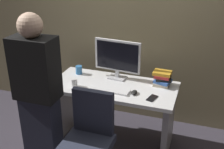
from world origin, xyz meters
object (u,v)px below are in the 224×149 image
object	(u,v)px
person_at_desk	(39,98)
cup_near_keyboard	(74,83)
office_chair	(89,145)
mouse	(134,92)
desk	(113,104)
cell_phone	(152,98)
monitor	(117,57)
book_stack	(162,78)
keyboard	(109,89)
cup_by_monitor	(79,70)

from	to	relation	value
person_at_desk	cup_near_keyboard	xyz separation A→B (m)	(0.12, 0.51, -0.05)
office_chair	mouse	distance (m)	0.71
desk	cell_phone	world-z (taller)	cell_phone
monitor	cup_near_keyboard	bearing A→B (deg)	-136.66
book_stack	cell_phone	size ratio (longest dim) A/B	1.45
office_chair	keyboard	bearing A→B (deg)	88.98
desk	monitor	size ratio (longest dim) A/B	2.55
desk	keyboard	size ratio (longest dim) A/B	3.20
person_at_desk	monitor	world-z (taller)	person_at_desk
cup_near_keyboard	book_stack	world-z (taller)	book_stack
mouse	cup_by_monitor	distance (m)	0.81
person_at_desk	keyboard	world-z (taller)	person_at_desk
desk	keyboard	xyz separation A→B (m)	(-0.00, -0.13, 0.24)
desk	cup_by_monitor	xyz separation A→B (m)	(-0.49, 0.17, 0.28)
person_at_desk	cup_by_monitor	bearing A→B (deg)	88.80
mouse	cup_near_keyboard	bearing A→B (deg)	-176.28
desk	book_stack	size ratio (longest dim) A/B	6.60
cup_near_keyboard	cup_by_monitor	xyz separation A→B (m)	(-0.10, 0.33, 0.00)
keyboard	book_stack	distance (m)	0.60
person_at_desk	keyboard	bearing A→B (deg)	47.05
monitor	cup_near_keyboard	distance (m)	0.56
keyboard	cup_near_keyboard	bearing A→B (deg)	-171.26
person_at_desk	cell_phone	distance (m)	1.10
desk	person_at_desk	world-z (taller)	person_at_desk
book_stack	office_chair	bearing A→B (deg)	-121.08
cup_by_monitor	book_stack	world-z (taller)	book_stack
office_chair	cup_near_keyboard	xyz separation A→B (m)	(-0.38, 0.51, 0.36)
desk	person_at_desk	xyz separation A→B (m)	(-0.51, -0.67, 0.33)
keyboard	desk	bearing A→B (deg)	91.31
keyboard	cell_phone	distance (m)	0.47
monitor	cell_phone	xyz separation A→B (m)	(0.48, -0.35, -0.25)
keyboard	monitor	bearing A→B (deg)	95.95
monitor	keyboard	bearing A→B (deg)	-87.45
keyboard	cup_by_monitor	bearing A→B (deg)	152.31
office_chair	person_at_desk	world-z (taller)	person_at_desk
cup_near_keyboard	book_stack	distance (m)	0.96
cup_by_monitor	mouse	bearing A→B (deg)	-20.71
keyboard	person_at_desk	bearing A→B (deg)	-129.55
person_at_desk	cup_near_keyboard	distance (m)	0.52
cup_near_keyboard	cup_by_monitor	world-z (taller)	cup_by_monitor
cup_near_keyboard	keyboard	bearing A→B (deg)	5.34
keyboard	cell_phone	xyz separation A→B (m)	(0.47, -0.03, -0.01)
keyboard	mouse	size ratio (longest dim) A/B	4.30
cup_by_monitor	keyboard	bearing A→B (deg)	-31.09
person_at_desk	book_stack	bearing A→B (deg)	40.04
office_chair	keyboard	xyz separation A→B (m)	(0.01, 0.55, 0.33)
office_chair	book_stack	distance (m)	1.08
keyboard	office_chair	bearing A→B (deg)	-87.62
cup_by_monitor	cup_near_keyboard	bearing A→B (deg)	-73.25
cell_phone	office_chair	bearing A→B (deg)	-118.44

